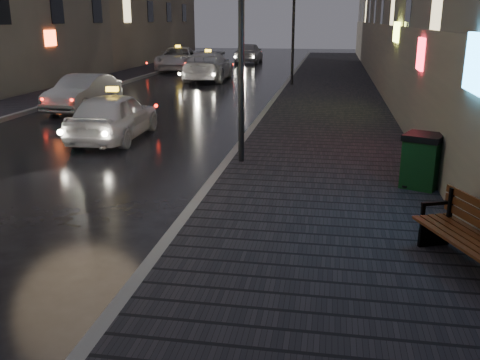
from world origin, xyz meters
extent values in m
plane|color=black|center=(0.00, 0.00, 0.00)|extent=(120.00, 120.00, 0.00)
cube|color=black|center=(3.90, 21.00, 0.07)|extent=(4.60, 58.00, 0.15)
cube|color=slate|center=(1.50, 21.00, 0.07)|extent=(0.20, 58.00, 0.15)
cube|color=black|center=(-8.70, 21.00, 0.07)|extent=(2.40, 58.00, 0.15)
cube|color=slate|center=(-7.40, 21.00, 0.07)|extent=(0.20, 58.00, 0.15)
cylinder|color=black|center=(1.85, 6.00, 2.65)|extent=(0.14, 0.14, 5.00)
cylinder|color=black|center=(1.85, 22.00, 2.65)|extent=(0.14, 0.14, 5.00)
cube|color=black|center=(5.56, 1.53, 0.35)|extent=(0.48, 0.25, 0.40)
cube|color=black|center=(5.76, 1.61, 0.70)|extent=(0.08, 0.08, 0.70)
cube|color=black|center=(5.52, 1.51, 0.83)|extent=(0.41, 0.21, 0.05)
cube|color=#4C2710|center=(5.85, 0.84, 0.58)|extent=(1.26, 1.89, 0.04)
cube|color=black|center=(5.80, 4.56, 0.64)|extent=(0.89, 0.89, 0.98)
cube|color=black|center=(5.80, 4.56, 1.19)|extent=(0.95, 0.95, 0.12)
imported|color=silver|center=(-2.37, 8.43, 0.71)|extent=(1.80, 4.22, 1.42)
imported|color=gray|center=(-5.68, 13.35, 0.68)|extent=(1.63, 4.19, 1.36)
imported|color=silver|center=(-3.20, 24.49, 0.81)|extent=(2.45, 5.68, 1.63)
imported|color=silver|center=(-6.70, 30.40, 0.79)|extent=(3.26, 5.95, 1.58)
imported|color=#9A99A0|center=(-2.87, 37.76, 0.81)|extent=(1.98, 4.78, 1.62)
camera|label=1|loc=(3.93, -6.35, 3.45)|focal=40.00mm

